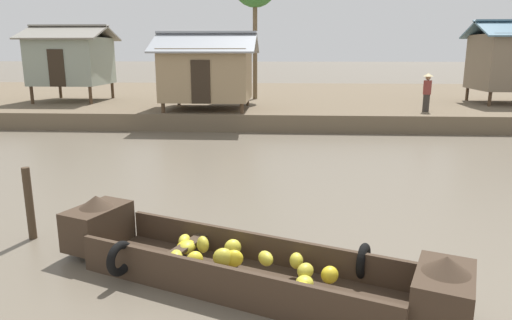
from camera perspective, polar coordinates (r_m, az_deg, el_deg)
name	(u,v)px	position (r m, az deg, el deg)	size (l,w,h in m)	color
ground_plane	(286,185)	(11.82, 3.75, -3.10)	(300.00, 300.00, 0.00)	#665B4C
riverbank_strip	(286,100)	(29.21, 3.66, 7.39)	(160.00, 20.00, 0.75)	brown
banana_boat	(241,263)	(6.87, -1.92, -12.52)	(6.05, 3.30, 0.98)	#3D2D21
stilt_house_left	(72,60)	(26.58, -21.73, 11.37)	(4.11, 3.93, 3.91)	#4C3826
stilt_house_mid_left	(207,73)	(21.37, -6.01, 10.62)	(4.48, 3.94, 3.44)	#4C3826
stilt_house_mid_right	(509,61)	(26.73, 28.68, 10.65)	(3.78, 3.73, 4.09)	#4C3826
vendor_person	(427,90)	(21.63, 20.28, 8.04)	(0.44, 0.44, 1.66)	#332D28
mooring_post	(29,204)	(9.24, -26.09, -4.83)	(0.14, 0.14, 1.33)	#423323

